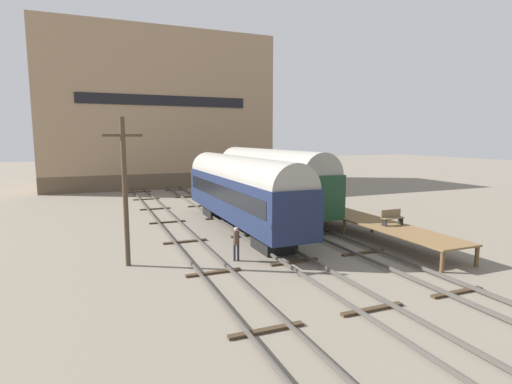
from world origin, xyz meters
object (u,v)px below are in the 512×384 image
at_px(train_car_navy, 240,188).
at_px(utility_pole, 125,190).
at_px(train_car_green, 269,177).
at_px(bench, 392,217).
at_px(person_worker, 236,241).

relative_size(train_car_navy, utility_pole, 2.28).
height_order(train_car_green, bench, train_car_green).
xyz_separation_m(person_worker, utility_pole, (-5.14, 1.30, 2.69)).
bearing_deg(train_car_green, bench, -75.70).
xyz_separation_m(train_car_green, train_car_navy, (-4.18, -4.61, -0.15)).
bearing_deg(person_worker, bench, -1.63).
bearing_deg(train_car_navy, utility_pole, -146.70).
bearing_deg(utility_pole, person_worker, -14.16).
bearing_deg(train_car_navy, person_worker, -111.94).
bearing_deg(train_car_green, person_worker, -121.57).
distance_m(train_car_green, utility_pole, 15.34).
bearing_deg(utility_pole, train_car_navy, 33.30).
relative_size(train_car_green, utility_pole, 2.37).
height_order(train_car_green, utility_pole, utility_pole).
xyz_separation_m(train_car_navy, person_worker, (-2.56, -6.36, -1.80)).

